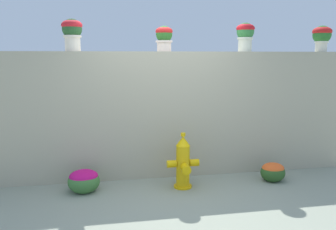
{
  "coord_description": "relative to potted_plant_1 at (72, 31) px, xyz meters",
  "views": [
    {
      "loc": [
        -0.9,
        -4.28,
        1.96
      ],
      "look_at": [
        0.06,
        1.02,
        1.03
      ],
      "focal_mm": 36.96,
      "sensor_mm": 36.0,
      "label": 1
    }
  ],
  "objects": [
    {
      "name": "potted_plant_1",
      "position": [
        0.0,
        0.0,
        0.0
      ],
      "size": [
        0.31,
        0.31,
        0.48
      ],
      "color": "beige",
      "rests_on": "stone_wall"
    },
    {
      "name": "potted_plant_3",
      "position": [
        2.74,
        -0.02,
        -0.01
      ],
      "size": [
        0.3,
        0.3,
        0.47
      ],
      "color": "beige",
      "rests_on": "stone_wall"
    },
    {
      "name": "ground_plane",
      "position": [
        1.37,
        -1.2,
        -2.32
      ],
      "size": [
        24.0,
        24.0,
        0.0
      ],
      "primitive_type": "plane",
      "color": "gray"
    },
    {
      "name": "fire_hydrant",
      "position": [
        1.57,
        -0.66,
        -1.94
      ],
      "size": [
        0.48,
        0.39,
        0.84
      ],
      "color": "gold",
      "rests_on": "ground"
    },
    {
      "name": "potted_plant_2",
      "position": [
        1.4,
        0.02,
        -0.06
      ],
      "size": [
        0.27,
        0.27,
        0.4
      ],
      "color": "beige",
      "rests_on": "stone_wall"
    },
    {
      "name": "potted_plant_4",
      "position": [
        4.14,
        0.0,
        -0.02
      ],
      "size": [
        0.32,
        0.32,
        0.44
      ],
      "color": "silver",
      "rests_on": "stone_wall"
    },
    {
      "name": "stone_wall",
      "position": [
        1.37,
        0.01,
        -1.31
      ],
      "size": [
        6.3,
        0.39,
        2.02
      ],
      "primitive_type": "cube",
      "color": "#A9A187",
      "rests_on": "ground"
    },
    {
      "name": "flower_bush_left",
      "position": [
        3.03,
        -0.64,
        -2.16
      ],
      "size": [
        0.39,
        0.35,
        0.31
      ],
      "color": "#2C5322",
      "rests_on": "ground"
    },
    {
      "name": "flower_bush_right",
      "position": [
        0.12,
        -0.56,
        -2.14
      ],
      "size": [
        0.46,
        0.41,
        0.35
      ],
      "color": "#3C7034",
      "rests_on": "ground"
    }
  ]
}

